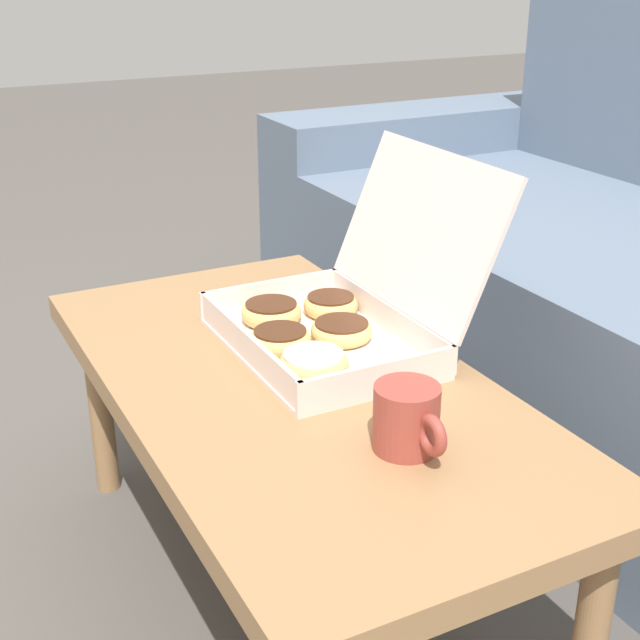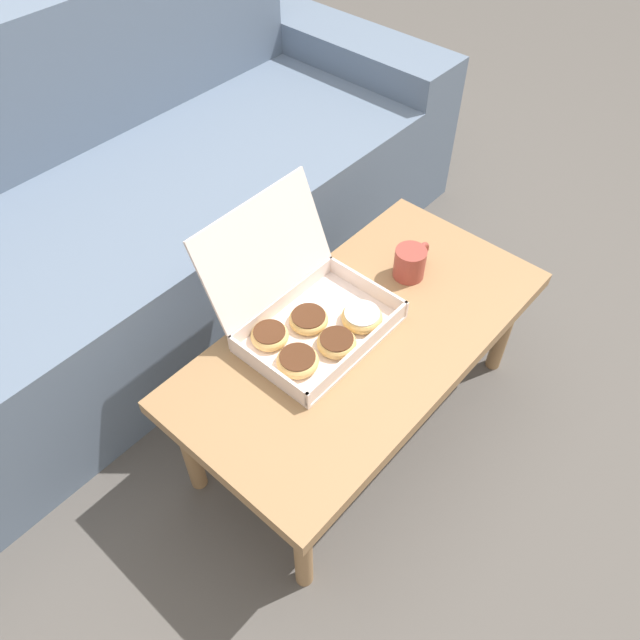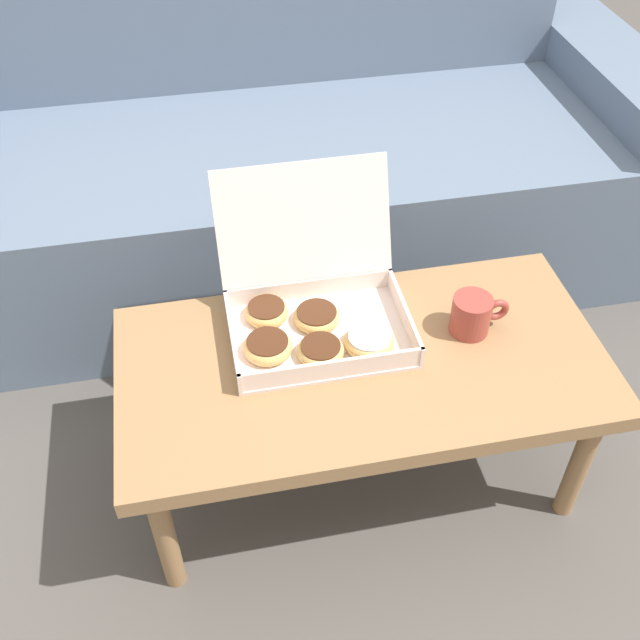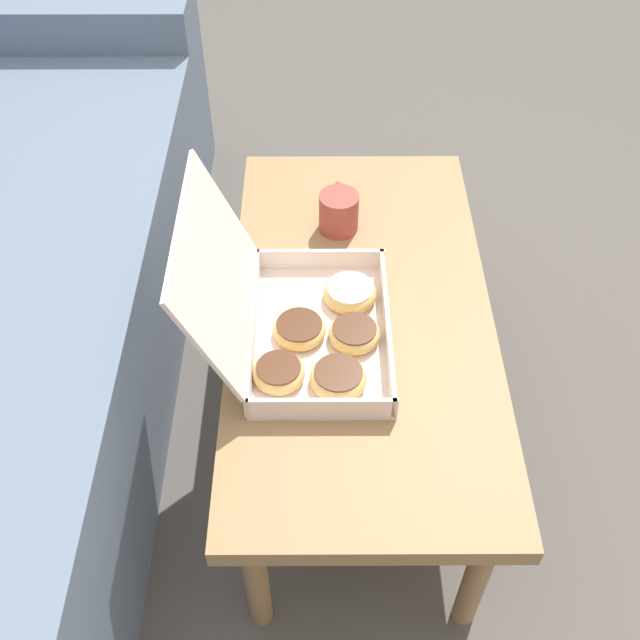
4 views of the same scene
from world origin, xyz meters
The scene contains 4 objects.
ground_plane centered at (0.00, 0.00, 0.00)m, with size 12.00×12.00×0.00m, color #514C47.
coffee_table centered at (0.00, -0.08, 0.35)m, with size 1.01×0.51×0.39m.
pastry_box centered at (-0.09, 0.03, 0.45)m, with size 0.38×0.36×0.29m.
coffee_mug centered at (0.25, -0.04, 0.44)m, with size 0.13×0.08×0.09m.
Camera 4 is at (-1.00, 0.01, 1.46)m, focal length 42.00 mm.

